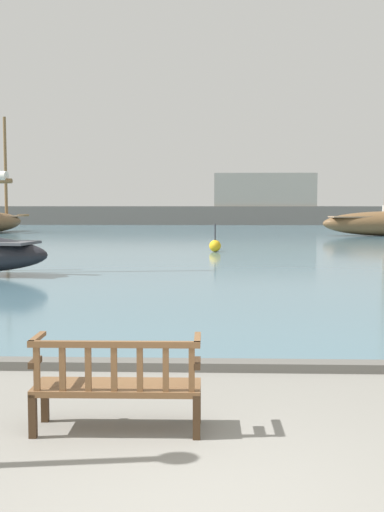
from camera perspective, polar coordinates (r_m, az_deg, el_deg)
ground_plane at (r=4.95m, az=0.85°, el=-21.51°), size 160.00×160.00×0.00m
harbor_water at (r=48.49m, az=1.91°, el=2.16°), size 100.00×80.00×0.08m
quay_edge_kerb at (r=8.56m, az=1.38°, el=-9.69°), size 40.00×0.30×0.12m
park_bench at (r=6.29m, az=-6.68°, el=-11.18°), size 1.61×0.54×0.92m
channel_buoy at (r=27.98m, az=2.06°, el=0.93°), size 0.51×0.51×1.21m
far_breakwater at (r=63.90m, az=2.90°, el=4.07°), size 53.05×2.40×5.15m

